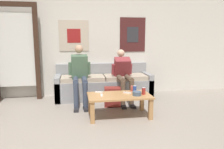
{
  "coord_description": "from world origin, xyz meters",
  "views": [
    {
      "loc": [
        -0.42,
        -2.57,
        1.4
      ],
      "look_at": [
        0.29,
        1.56,
        0.69
      ],
      "focal_mm": 35.0,
      "sensor_mm": 36.0,
      "label": 1
    }
  ],
  "objects_px": {
    "person_seated_adult": "(80,73)",
    "coffee_table": "(119,98)",
    "game_controller_near_left": "(101,95)",
    "person_seated_teen": "(123,73)",
    "pillar_candle": "(133,88)",
    "drink_can_red": "(144,91)",
    "backpack": "(112,97)",
    "game_controller_near_right": "(99,92)",
    "ceramic_bowl": "(137,93)",
    "drink_can_blue": "(135,89)",
    "game_controller_far_center": "(127,93)",
    "couch": "(104,85)"
  },
  "relations": [
    {
      "from": "person_seated_adult",
      "to": "coffee_table",
      "type": "bearing_deg",
      "value": -52.63
    },
    {
      "from": "person_seated_adult",
      "to": "game_controller_near_left",
      "type": "xyz_separation_m",
      "value": [
        0.35,
        -0.89,
        -0.27
      ]
    },
    {
      "from": "person_seated_teen",
      "to": "pillar_candle",
      "type": "distance_m",
      "value": 0.7
    },
    {
      "from": "coffee_table",
      "to": "drink_can_red",
      "type": "relative_size",
      "value": 8.96
    },
    {
      "from": "backpack",
      "to": "drink_can_red",
      "type": "height_order",
      "value": "drink_can_red"
    },
    {
      "from": "person_seated_teen",
      "to": "game_controller_near_left",
      "type": "height_order",
      "value": "person_seated_teen"
    },
    {
      "from": "pillar_candle",
      "to": "game_controller_near_right",
      "type": "relative_size",
      "value": 0.74
    },
    {
      "from": "ceramic_bowl",
      "to": "backpack",
      "type": "bearing_deg",
      "value": 114.51
    },
    {
      "from": "person_seated_teen",
      "to": "ceramic_bowl",
      "type": "height_order",
      "value": "person_seated_teen"
    },
    {
      "from": "backpack",
      "to": "drink_can_red",
      "type": "relative_size",
      "value": 3.16
    },
    {
      "from": "drink_can_blue",
      "to": "game_controller_near_right",
      "type": "relative_size",
      "value": 0.85
    },
    {
      "from": "game_controller_near_right",
      "to": "person_seated_adult",
      "type": "bearing_deg",
      "value": 116.33
    },
    {
      "from": "backpack",
      "to": "game_controller_near_left",
      "type": "distance_m",
      "value": 0.72
    },
    {
      "from": "pillar_candle",
      "to": "person_seated_teen",
      "type": "bearing_deg",
      "value": 92.79
    },
    {
      "from": "ceramic_bowl",
      "to": "game_controller_near_right",
      "type": "distance_m",
      "value": 0.7
    },
    {
      "from": "game_controller_far_center",
      "to": "pillar_candle",
      "type": "bearing_deg",
      "value": 46.55
    },
    {
      "from": "coffee_table",
      "to": "person_seated_adult",
      "type": "xyz_separation_m",
      "value": [
        -0.67,
        0.87,
        0.34
      ]
    },
    {
      "from": "coffee_table",
      "to": "pillar_candle",
      "type": "height_order",
      "value": "pillar_candle"
    },
    {
      "from": "ceramic_bowl",
      "to": "game_controller_near_left",
      "type": "bearing_deg",
      "value": 172.87
    },
    {
      "from": "person_seated_adult",
      "to": "drink_can_red",
      "type": "distance_m",
      "value": 1.45
    },
    {
      "from": "ceramic_bowl",
      "to": "game_controller_near_left",
      "type": "relative_size",
      "value": 1.1
    },
    {
      "from": "coffee_table",
      "to": "game_controller_near_right",
      "type": "height_order",
      "value": "game_controller_near_right"
    },
    {
      "from": "backpack",
      "to": "ceramic_bowl",
      "type": "height_order",
      "value": "ceramic_bowl"
    },
    {
      "from": "backpack",
      "to": "ceramic_bowl",
      "type": "distance_m",
      "value": 0.8
    },
    {
      "from": "couch",
      "to": "drink_can_blue",
      "type": "distance_m",
      "value": 1.25
    },
    {
      "from": "backpack",
      "to": "pillar_candle",
      "type": "relative_size",
      "value": 3.59
    },
    {
      "from": "backpack",
      "to": "game_controller_near_right",
      "type": "distance_m",
      "value": 0.55
    },
    {
      "from": "drink_can_red",
      "to": "game_controller_near_right",
      "type": "bearing_deg",
      "value": 161.94
    },
    {
      "from": "couch",
      "to": "person_seated_teen",
      "type": "bearing_deg",
      "value": -44.95
    },
    {
      "from": "pillar_candle",
      "to": "game_controller_near_right",
      "type": "height_order",
      "value": "pillar_candle"
    },
    {
      "from": "couch",
      "to": "drink_can_blue",
      "type": "relative_size",
      "value": 17.72
    },
    {
      "from": "couch",
      "to": "game_controller_far_center",
      "type": "xyz_separation_m",
      "value": [
        0.27,
        -1.21,
        0.12
      ]
    },
    {
      "from": "drink_can_red",
      "to": "backpack",
      "type": "bearing_deg",
      "value": 125.36
    },
    {
      "from": "drink_can_red",
      "to": "game_controller_near_right",
      "type": "relative_size",
      "value": 0.85
    },
    {
      "from": "backpack",
      "to": "game_controller_far_center",
      "type": "bearing_deg",
      "value": -70.59
    },
    {
      "from": "ceramic_bowl",
      "to": "coffee_table",
      "type": "bearing_deg",
      "value": 162.05
    },
    {
      "from": "couch",
      "to": "drink_can_red",
      "type": "xyz_separation_m",
      "value": [
        0.54,
        -1.33,
        0.17
      ]
    },
    {
      "from": "coffee_table",
      "to": "game_controller_near_right",
      "type": "xyz_separation_m",
      "value": [
        -0.34,
        0.21,
        0.08
      ]
    },
    {
      "from": "coffee_table",
      "to": "pillar_candle",
      "type": "relative_size",
      "value": 10.17
    },
    {
      "from": "game_controller_far_center",
      "to": "ceramic_bowl",
      "type": "bearing_deg",
      "value": -52.29
    },
    {
      "from": "person_seated_teen",
      "to": "pillar_candle",
      "type": "xyz_separation_m",
      "value": [
        0.03,
        -0.68,
        -0.18
      ]
    },
    {
      "from": "coffee_table",
      "to": "game_controller_near_right",
      "type": "relative_size",
      "value": 7.57
    },
    {
      "from": "coffee_table",
      "to": "backpack",
      "type": "height_order",
      "value": "coffee_table"
    },
    {
      "from": "backpack",
      "to": "pillar_candle",
      "type": "height_order",
      "value": "pillar_candle"
    },
    {
      "from": "drink_can_red",
      "to": "game_controller_near_right",
      "type": "distance_m",
      "value": 0.81
    },
    {
      "from": "person_seated_adult",
      "to": "game_controller_near_right",
      "type": "height_order",
      "value": "person_seated_adult"
    },
    {
      "from": "backpack",
      "to": "ceramic_bowl",
      "type": "bearing_deg",
      "value": -65.49
    },
    {
      "from": "person_seated_teen",
      "to": "game_controller_near_right",
      "type": "relative_size",
      "value": 7.71
    },
    {
      "from": "ceramic_bowl",
      "to": "drink_can_red",
      "type": "height_order",
      "value": "drink_can_red"
    },
    {
      "from": "drink_can_blue",
      "to": "drink_can_red",
      "type": "xyz_separation_m",
      "value": [
        0.12,
        -0.17,
        0.0
      ]
    }
  ]
}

